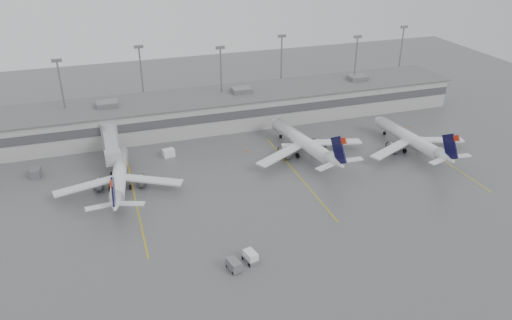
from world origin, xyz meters
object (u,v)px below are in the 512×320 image
object	(u,v)px
jet_mid_left	(119,177)
jet_far_right	(412,139)
jet_mid_right	(305,142)
baggage_tug	(251,258)

from	to	relation	value
jet_mid_left	jet_far_right	xyz separation A→B (m)	(68.10, -2.72, 0.07)
jet_mid_right	jet_mid_left	bearing A→B (deg)	174.39
jet_mid_left	jet_mid_right	size ratio (longest dim) A/B	0.92
jet_mid_right	baggage_tug	size ratio (longest dim) A/B	9.60
jet_mid_right	jet_far_right	xyz separation A→B (m)	(25.33, -5.81, -0.21)
jet_far_right	baggage_tug	bearing A→B (deg)	-155.06
jet_mid_left	jet_mid_right	xyz separation A→B (m)	(42.77, 3.09, 0.27)
jet_mid_left	jet_mid_right	bearing A→B (deg)	11.49
jet_mid_right	baggage_tug	world-z (taller)	jet_mid_right
jet_mid_left	jet_mid_right	distance (m)	42.89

